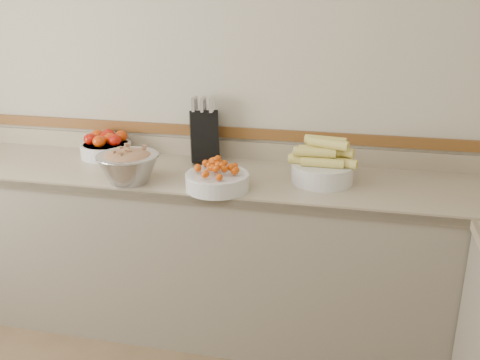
% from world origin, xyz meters
% --- Properties ---
extents(back_wall, '(4.00, 0.00, 4.00)m').
position_xyz_m(back_wall, '(0.00, 2.00, 1.30)').
color(back_wall, '#B8AF98').
rests_on(back_wall, ground_plane).
extents(counter_back, '(4.00, 0.65, 1.08)m').
position_xyz_m(counter_back, '(0.00, 1.68, 0.45)').
color(counter_back, gray).
rests_on(counter_back, ground_plane).
extents(knife_block, '(0.21, 0.23, 0.37)m').
position_xyz_m(knife_block, '(0.02, 1.90, 1.05)').
color(knife_block, black).
rests_on(knife_block, counter_back).
extents(tomato_bowl, '(0.29, 0.29, 0.14)m').
position_xyz_m(tomato_bowl, '(-0.56, 1.85, 0.96)').
color(tomato_bowl, silver).
rests_on(tomato_bowl, counter_back).
extents(cherry_tomato_bowl, '(0.31, 0.31, 0.17)m').
position_xyz_m(cherry_tomato_bowl, '(0.21, 1.47, 0.96)').
color(cherry_tomato_bowl, silver).
rests_on(cherry_tomato_bowl, counter_back).
extents(corn_bowl, '(0.35, 0.31, 0.23)m').
position_xyz_m(corn_bowl, '(0.70, 1.69, 0.98)').
color(corn_bowl, silver).
rests_on(corn_bowl, counter_back).
extents(rhubarb_bowl, '(0.31, 0.31, 0.18)m').
position_xyz_m(rhubarb_bowl, '(-0.25, 1.47, 0.99)').
color(rhubarb_bowl, '#B2B2BA').
rests_on(rhubarb_bowl, counter_back).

